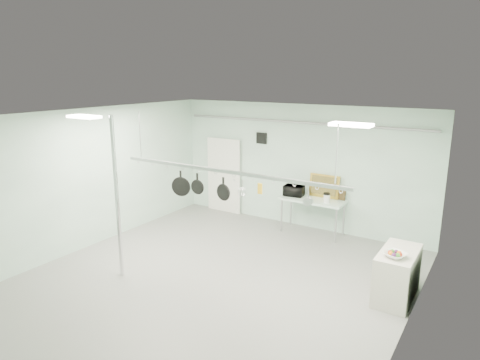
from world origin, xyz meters
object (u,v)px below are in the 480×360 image
Objects in this scene: chrome_pole at (117,199)px; skillet_right at (223,189)px; coffee_canister at (327,199)px; skillet_left at (181,183)px; pot_rack at (225,170)px; prep_table at (313,202)px; skillet_mid at (197,183)px; side_cabinet at (397,275)px; fruit_bowl at (395,255)px; microwave at (294,191)px.

skillet_right is (1.86, 0.90, 0.27)m from chrome_pole.
coffee_canister is 3.78m from skillet_left.
skillet_right is (-0.04, 0.00, -0.36)m from pot_rack.
skillet_right reaches higher than prep_table.
pot_rack is 11.97× the size of skillet_mid.
side_cabinet is 0.58m from fruit_bowl.
side_cabinet is 3.06m from coffee_canister.
microwave is 0.96× the size of skillet_left.
prep_table is at bearing 174.36° from microwave.
skillet_left is at bearing -168.61° from fruit_bowl.
pot_rack is at bearing -3.20° from skillet_mid.
fruit_bowl is at bearing 23.68° from skillet_right.
skillet_left is 1.27× the size of skillet_mid.
prep_table is 4.33× the size of fruit_bowl.
pot_rack is 3.52m from microwave.
prep_table is at bearing 61.29° from chrome_pole.
pot_rack is (-2.95, -1.10, 1.78)m from side_cabinet.
coffee_canister is at bearing 84.01° from skillet_right.
skillet_right is (-0.83, -3.20, 0.86)m from coffee_canister.
skillet_left is at bearing -171.45° from skillet_right.
coffee_canister is at bearing 135.82° from side_cabinet.
chrome_pole is 2.67× the size of side_cabinet.
pot_rack is 0.36m from skillet_right.
skillet_mid is at bearing 76.15° from microwave.
skillet_left is at bearing 176.80° from skillet_mid.
skillet_mid is 0.93× the size of skillet_right.
coffee_canister is (0.79, 3.20, -1.22)m from pot_rack.
side_cabinet is at bearing -2.83° from skillet_left.
skillet_mid is (-3.58, -0.80, 0.94)m from fruit_bowl.
skillet_mid is (1.26, 0.90, 0.28)m from chrome_pole.
coffee_canister is at bearing -14.80° from prep_table.
chrome_pole reaches higher than fruit_bowl.
skillet_mid is (0.41, 0.00, 0.05)m from skillet_left.
skillet_mid is at bearing 35.57° from chrome_pole.
fruit_bowl is (2.54, -2.50, 0.11)m from prep_table.
fruit_bowl is (2.15, -2.39, -0.06)m from coffee_canister.
skillet_right is at bearing -104.54° from coffee_canister.
side_cabinet is 2.77× the size of skillet_right.
skillet_left reaches higher than prep_table.
microwave is (1.77, 4.21, -0.56)m from chrome_pole.
skillet_right is (-2.98, -0.80, 0.92)m from fruit_bowl.
microwave is at bearing 100.13° from skillet_right.
pot_rack is at bearing 87.20° from microwave.
side_cabinet is 3.83m from microwave.
side_cabinet is 0.25× the size of pot_rack.
skillet_mid reaches higher than prep_table.
microwave is (-0.53, 0.01, 0.21)m from prep_table.
coffee_canister is 0.39× the size of skillet_left.
chrome_pole is 2.19m from pot_rack.
skillet_left is (-3.99, -0.80, 0.88)m from fruit_bowl.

